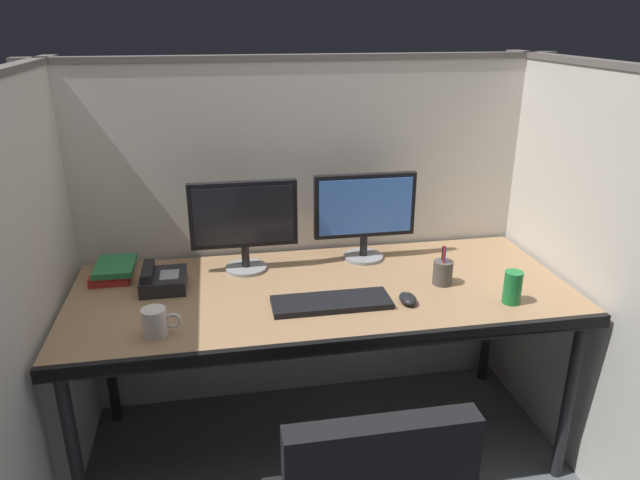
# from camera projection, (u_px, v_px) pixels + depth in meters

# --- Properties ---
(cubicle_partition_rear) EXTENTS (2.21, 0.06, 1.57)m
(cubicle_partition_rear) POSITION_uv_depth(u_px,v_px,m) (304.00, 236.00, 2.63)
(cubicle_partition_rear) COLOR beige
(cubicle_partition_rear) RESTS_ON ground
(cubicle_partition_left) EXTENTS (0.06, 1.41, 1.57)m
(cubicle_partition_left) POSITION_uv_depth(u_px,v_px,m) (38.00, 311.00, 1.96)
(cubicle_partition_left) COLOR beige
(cubicle_partition_left) RESTS_ON ground
(cubicle_partition_right) EXTENTS (0.06, 1.41, 1.57)m
(cubicle_partition_right) POSITION_uv_depth(u_px,v_px,m) (575.00, 268.00, 2.30)
(cubicle_partition_right) COLOR beige
(cubicle_partition_right) RESTS_ON ground
(desk) EXTENTS (1.90, 0.80, 0.74)m
(desk) POSITION_uv_depth(u_px,v_px,m) (323.00, 301.00, 2.25)
(desk) COLOR #997551
(desk) RESTS_ON ground
(monitor_left) EXTENTS (0.43, 0.17, 0.37)m
(monitor_left) POSITION_uv_depth(u_px,v_px,m) (244.00, 220.00, 2.33)
(monitor_left) COLOR gray
(monitor_left) RESTS_ON desk
(monitor_right) EXTENTS (0.43, 0.17, 0.37)m
(monitor_right) POSITION_uv_depth(u_px,v_px,m) (365.00, 211.00, 2.44)
(monitor_right) COLOR gray
(monitor_right) RESTS_ON desk
(keyboard_main) EXTENTS (0.43, 0.15, 0.02)m
(keyboard_main) POSITION_uv_depth(u_px,v_px,m) (331.00, 302.00, 2.11)
(keyboard_main) COLOR black
(keyboard_main) RESTS_ON desk
(computer_mouse) EXTENTS (0.06, 0.10, 0.04)m
(computer_mouse) POSITION_uv_depth(u_px,v_px,m) (408.00, 299.00, 2.12)
(computer_mouse) COLOR black
(computer_mouse) RESTS_ON desk
(book_stack) EXTENTS (0.17, 0.22, 0.06)m
(book_stack) POSITION_uv_depth(u_px,v_px,m) (113.00, 270.00, 2.33)
(book_stack) COLOR #B22626
(book_stack) RESTS_ON desk
(desk_phone) EXTENTS (0.17, 0.19, 0.09)m
(desk_phone) POSITION_uv_depth(u_px,v_px,m) (162.00, 280.00, 2.23)
(desk_phone) COLOR black
(desk_phone) RESTS_ON desk
(soda_can) EXTENTS (0.07, 0.07, 0.12)m
(soda_can) POSITION_uv_depth(u_px,v_px,m) (513.00, 287.00, 2.11)
(soda_can) COLOR #197233
(soda_can) RESTS_ON desk
(coffee_mug) EXTENTS (0.13, 0.08, 0.09)m
(coffee_mug) POSITION_uv_depth(u_px,v_px,m) (156.00, 322.00, 1.89)
(coffee_mug) COLOR silver
(coffee_mug) RESTS_ON desk
(pen_cup) EXTENTS (0.08, 0.08, 0.17)m
(pen_cup) POSITION_uv_depth(u_px,v_px,m) (443.00, 272.00, 2.26)
(pen_cup) COLOR #4C4742
(pen_cup) RESTS_ON desk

